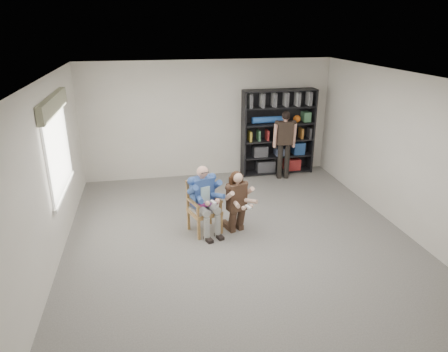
{
  "coord_description": "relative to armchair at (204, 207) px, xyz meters",
  "views": [
    {
      "loc": [
        -1.49,
        -5.84,
        3.57
      ],
      "look_at": [
        -0.2,
        0.6,
        1.05
      ],
      "focal_mm": 32.0,
      "sensor_mm": 36.0,
      "label": 1
    }
  ],
  "objects": [
    {
      "name": "standing_man",
      "position": [
        2.3,
        2.3,
        0.35
      ],
      "size": [
        0.55,
        0.35,
        1.67
      ],
      "primitive_type": null,
      "rotation": [
        0.0,
        0.0,
        -0.14
      ],
      "color": "black",
      "rests_on": "floor"
    },
    {
      "name": "room_shell",
      "position": [
        0.56,
        -0.57,
        0.91
      ],
      "size": [
        6.0,
        7.0,
        2.8
      ],
      "primitive_type": null,
      "color": "beige",
      "rests_on": "ground"
    },
    {
      "name": "bookshelf",
      "position": [
        2.26,
        2.71,
        0.56
      ],
      "size": [
        1.8,
        0.38,
        2.1
      ],
      "primitive_type": null,
      "color": "black",
      "rests_on": "floor"
    },
    {
      "name": "window_left",
      "position": [
        -2.39,
        0.43,
        1.14
      ],
      "size": [
        0.16,
        2.0,
        1.75
      ],
      "primitive_type": null,
      "color": "white",
      "rests_on": "room_shell"
    },
    {
      "name": "seated_man",
      "position": [
        0.0,
        0.0,
        0.15
      ],
      "size": [
        0.76,
        0.89,
        1.27
      ],
      "primitive_type": null,
      "rotation": [
        0.0,
        0.0,
        0.32
      ],
      "color": "navy",
      "rests_on": "floor"
    },
    {
      "name": "armchair",
      "position": [
        0.0,
        0.0,
        0.0
      ],
      "size": [
        0.71,
        0.7,
        0.98
      ],
      "primitive_type": null,
      "rotation": [
        0.0,
        0.0,
        0.32
      ],
      "color": "olive",
      "rests_on": "floor"
    },
    {
      "name": "floor",
      "position": [
        0.56,
        -0.57,
        -0.49
      ],
      "size": [
        6.0,
        7.0,
        0.01
      ],
      "primitive_type": "cube",
      "color": "#64605C",
      "rests_on": "ground"
    },
    {
      "name": "kneeling_woman",
      "position": [
        0.58,
        -0.12,
        0.09
      ],
      "size": [
        0.71,
        0.89,
        1.16
      ],
      "primitive_type": null,
      "rotation": [
        0.0,
        0.0,
        0.32
      ],
      "color": "#38281E",
      "rests_on": "floor"
    }
  ]
}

